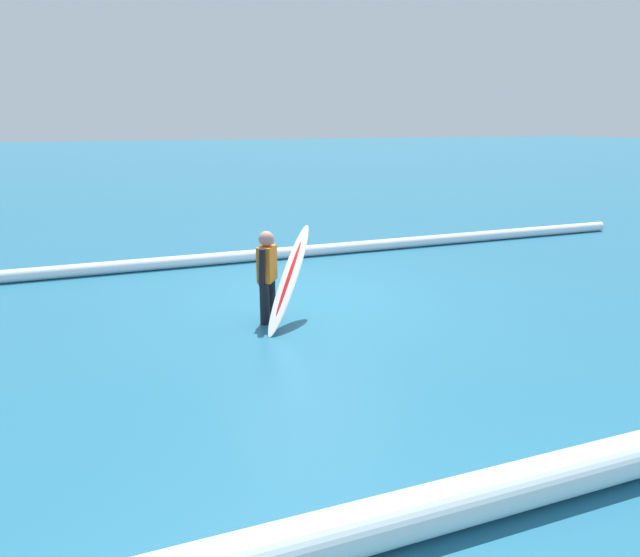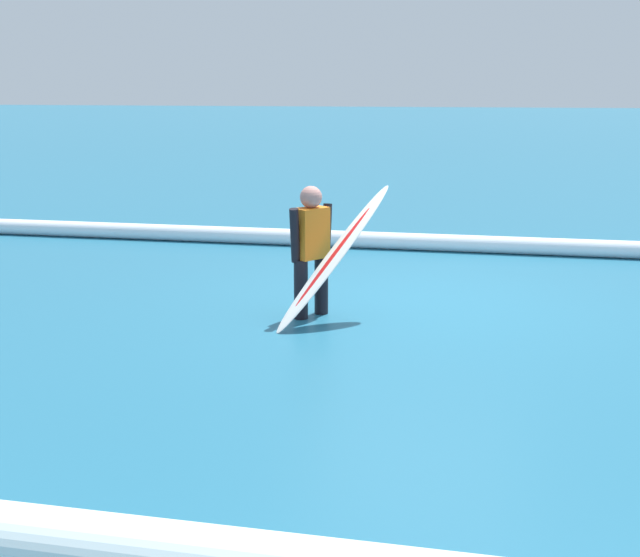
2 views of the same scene
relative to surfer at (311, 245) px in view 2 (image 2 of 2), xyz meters
The scene contains 4 objects.
ground_plane 1.51m from the surfer, 138.04° to the right, with size 170.48×170.48×0.00m, color #20617F.
surfer is the anchor object (origin of this frame).
surfboard 0.34m from the surfer, 145.30° to the left, with size 1.10×1.17×1.34m.
wave_crest_foreground 4.15m from the surfer, 115.73° to the right, with size 0.24×0.24×16.90m, color white.
Camera 2 is at (-0.81, 8.80, 2.28)m, focal length 46.59 mm.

